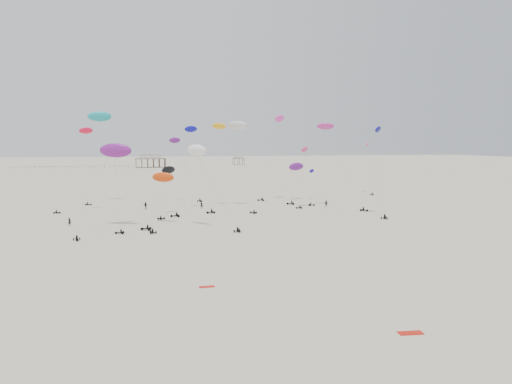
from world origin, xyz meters
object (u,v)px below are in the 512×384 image
object	(u,v)px
rig_9	(160,187)
rig_4	(96,135)
rig_0	(183,159)
spectator_0	(70,226)
pavilion_small	(239,160)
pavilion_main	(151,161)

from	to	relation	value
rig_9	rig_4	bearing A→B (deg)	122.61
rig_0	rig_9	distance (m)	41.54
rig_4	spectator_0	world-z (taller)	rig_4
rig_9	spectator_0	world-z (taller)	rig_9
rig_0	rig_9	world-z (taller)	rig_0
rig_0	rig_4	world-z (taller)	rig_4
rig_4	spectator_0	xyz separation A→B (m)	(-6.11, 6.84, -18.27)
rig_4	rig_9	world-z (taller)	rig_4
rig_0	rig_4	size ratio (longest dim) A/B	0.77
pavilion_small	rig_9	size ratio (longest dim) A/B	0.74
rig_9	pavilion_main	bearing A→B (deg)	13.21
rig_4	pavilion_small	bearing A→B (deg)	-118.54
pavilion_main	rig_9	world-z (taller)	rig_9
rig_4	rig_9	distance (m)	16.37
pavilion_small	spectator_0	world-z (taller)	pavilion_small
pavilion_small	rig_0	distance (m)	254.50
spectator_0	rig_9	bearing A→B (deg)	-164.51
pavilion_main	rig_4	xyz separation A→B (m)	(-20.66, -258.71, 14.05)
rig_9	spectator_0	xyz separation A→B (m)	(-18.09, 3.07, -7.77)
rig_0	rig_9	size ratio (longest dim) A/B	1.54
pavilion_small	rig_4	xyz separation A→B (m)	(-90.66, -288.71, 14.78)
pavilion_small	rig_9	world-z (taller)	rig_9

